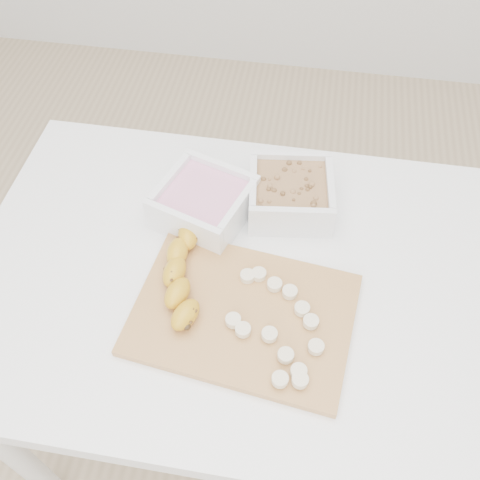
% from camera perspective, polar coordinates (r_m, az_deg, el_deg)
% --- Properties ---
extents(ground, '(3.50, 3.50, 0.00)m').
position_cam_1_polar(ground, '(1.66, -0.18, -18.15)').
color(ground, '#C6AD89').
rests_on(ground, ground).
extents(table, '(1.00, 0.70, 0.75)m').
position_cam_1_polar(table, '(1.06, -0.27, -6.40)').
color(table, white).
rests_on(table, ground).
extents(bowl_yogurt, '(0.21, 0.21, 0.08)m').
position_cam_1_polar(bowl_yogurt, '(1.04, -3.88, 4.08)').
color(bowl_yogurt, white).
rests_on(bowl_yogurt, table).
extents(bowl_granola, '(0.18, 0.18, 0.08)m').
position_cam_1_polar(bowl_granola, '(1.06, 5.41, 5.00)').
color(bowl_granola, white).
rests_on(bowl_granola, table).
extents(cutting_board, '(0.40, 0.31, 0.01)m').
position_cam_1_polar(cutting_board, '(0.93, 0.34, -7.91)').
color(cutting_board, tan).
rests_on(cutting_board, table).
extents(banana, '(0.06, 0.22, 0.04)m').
position_cam_1_polar(banana, '(0.94, -6.16, -3.78)').
color(banana, '#C48D17').
rests_on(banana, cutting_board).
extents(banana_slices, '(0.17, 0.22, 0.02)m').
position_cam_1_polar(banana_slices, '(0.90, 4.16, -9.05)').
color(banana_slices, beige).
rests_on(banana_slices, cutting_board).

